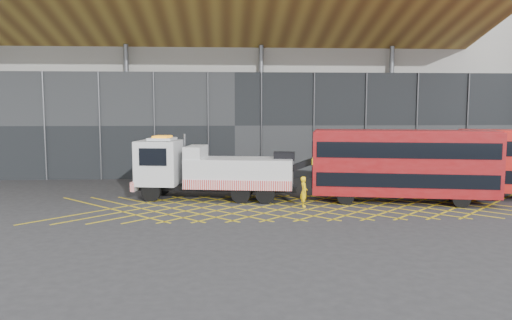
{
  "coord_description": "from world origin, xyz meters",
  "views": [
    {
      "loc": [
        1.29,
        -26.37,
        5.29
      ],
      "look_at": [
        3.0,
        1.5,
        2.4
      ],
      "focal_mm": 35.0,
      "sensor_mm": 36.0,
      "label": 1
    }
  ],
  "objects": [
    {
      "name": "road_markings",
      "position": [
        5.6,
        0.0,
        0.01
      ],
      "size": [
        27.96,
        7.16,
        0.01
      ],
      "color": "gold",
      "rests_on": "ground_plane"
    },
    {
      "name": "bus_towed",
      "position": [
        11.21,
        0.78,
        2.27
      ],
      "size": [
        10.3,
        4.3,
        4.09
      ],
      "rotation": [
        0.0,
        0.0,
        -0.2
      ],
      "color": "maroon",
      "rests_on": "ground_plane"
    },
    {
      "name": "recovery_truck",
      "position": [
        0.31,
        2.56,
        1.74
      ],
      "size": [
        10.86,
        4.04,
        3.76
      ],
      "rotation": [
        0.0,
        0.0,
        -0.16
      ],
      "color": "black",
      "rests_on": "ground_plane"
    },
    {
      "name": "ground_plane",
      "position": [
        0.0,
        0.0,
        0.0
      ],
      "size": [
        120.0,
        120.0,
        0.0
      ],
      "primitive_type": "plane",
      "color": "#27272A"
    },
    {
      "name": "construction_building",
      "position": [
        1.92,
        18.4,
        8.98
      ],
      "size": [
        55.0,
        23.97,
        18.0
      ],
      "color": "gray",
      "rests_on": "ground_plane"
    },
    {
      "name": "worker",
      "position": [
        5.49,
        -0.05,
        0.83
      ],
      "size": [
        0.41,
        0.61,
        1.65
      ],
      "primitive_type": "imported",
      "rotation": [
        0.0,
        0.0,
        1.54
      ],
      "color": "yellow",
      "rests_on": "ground_plane"
    }
  ]
}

